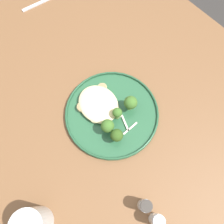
% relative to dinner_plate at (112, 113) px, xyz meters
% --- Properties ---
extents(ground, '(6.00, 6.00, 0.00)m').
position_rel_dinner_plate_xyz_m(ground, '(0.00, -0.04, -0.75)').
color(ground, '#2D2B28').
extents(wooden_dining_table, '(1.40, 1.00, 0.74)m').
position_rel_dinner_plate_xyz_m(wooden_dining_table, '(0.00, -0.04, -0.09)').
color(wooden_dining_table, brown).
rests_on(wooden_dining_table, ground).
extents(dinner_plate, '(0.29, 0.29, 0.02)m').
position_rel_dinner_plate_xyz_m(dinner_plate, '(0.00, 0.00, 0.00)').
color(dinner_plate, '#235133').
rests_on(dinner_plate, wooden_dining_table).
extents(noodle_bed, '(0.14, 0.11, 0.03)m').
position_rel_dinner_plate_xyz_m(noodle_bed, '(0.05, 0.02, 0.01)').
color(noodle_bed, beige).
rests_on(noodle_bed, dinner_plate).
extents(seared_scallop_front_small, '(0.03, 0.03, 0.01)m').
position_rel_dinner_plate_xyz_m(seared_scallop_front_small, '(0.08, 0.01, 0.01)').
color(seared_scallop_front_small, beige).
rests_on(seared_scallop_front_small, dinner_plate).
extents(seared_scallop_on_noodles, '(0.03, 0.03, 0.01)m').
position_rel_dinner_plate_xyz_m(seared_scallop_on_noodles, '(0.07, 0.06, 0.01)').
color(seared_scallop_on_noodles, '#DBB77A').
rests_on(seared_scallop_on_noodles, dinner_plate).
extents(seared_scallop_large_seared, '(0.03, 0.03, 0.01)m').
position_rel_dinner_plate_xyz_m(seared_scallop_large_seared, '(0.03, -0.02, 0.01)').
color(seared_scallop_large_seared, beige).
rests_on(seared_scallop_large_seared, dinner_plate).
extents(seared_scallop_right_edge, '(0.03, 0.03, 0.01)m').
position_rel_dinner_plate_xyz_m(seared_scallop_right_edge, '(0.05, 0.01, 0.01)').
color(seared_scallop_right_edge, '#E5C689').
rests_on(seared_scallop_right_edge, dinner_plate).
extents(seared_scallop_left_edge, '(0.03, 0.03, 0.01)m').
position_rel_dinner_plate_xyz_m(seared_scallop_left_edge, '(0.08, -0.03, 0.01)').
color(seared_scallop_left_edge, '#DBB77A').
rests_on(seared_scallop_left_edge, dinner_plate).
extents(seared_scallop_tiny_bay, '(0.03, 0.03, 0.01)m').
position_rel_dinner_plate_xyz_m(seared_scallop_tiny_bay, '(0.02, 0.05, 0.01)').
color(seared_scallop_tiny_bay, beige).
rests_on(seared_scallop_tiny_bay, dinner_plate).
extents(seared_scallop_center_golden, '(0.03, 0.03, 0.02)m').
position_rel_dinner_plate_xyz_m(seared_scallop_center_golden, '(0.02, 0.03, 0.01)').
color(seared_scallop_center_golden, '#DBB77A').
rests_on(seared_scallop_center_golden, dinner_plate).
extents(broccoli_floret_center_pile, '(0.04, 0.04, 0.06)m').
position_rel_dinner_plate_xyz_m(broccoli_floret_center_pile, '(-0.03, 0.04, 0.04)').
color(broccoli_floret_center_pile, '#89A356').
rests_on(broccoli_floret_center_pile, dinner_plate).
extents(broccoli_floret_small_sprig, '(0.04, 0.04, 0.06)m').
position_rel_dinner_plate_xyz_m(broccoli_floret_small_sprig, '(-0.07, 0.04, 0.04)').
color(broccoli_floret_small_sprig, '#89A356').
rests_on(broccoli_floret_small_sprig, dinner_plate).
extents(broccoli_floret_split_head, '(0.04, 0.04, 0.06)m').
position_rel_dinner_plate_xyz_m(broccoli_floret_split_head, '(-0.02, -0.05, 0.04)').
color(broccoli_floret_split_head, '#7A994C').
rests_on(broccoli_floret_split_head, dinner_plate).
extents(broccoli_floret_tall_stalk, '(0.03, 0.03, 0.05)m').
position_rel_dinner_plate_xyz_m(broccoli_floret_tall_stalk, '(-0.02, -0.00, 0.03)').
color(broccoli_floret_tall_stalk, '#89A356').
rests_on(broccoli_floret_tall_stalk, dinner_plate).
extents(onion_sliver_long_sliver, '(0.05, 0.02, 0.00)m').
position_rel_dinner_plate_xyz_m(onion_sliver_long_sliver, '(-0.05, -0.01, 0.01)').
color(onion_sliver_long_sliver, silver).
rests_on(onion_sliver_long_sliver, dinner_plate).
extents(onion_sliver_curled_piece, '(0.01, 0.06, 0.00)m').
position_rel_dinner_plate_xyz_m(onion_sliver_curled_piece, '(-0.07, -0.01, 0.01)').
color(onion_sliver_curled_piece, silver).
rests_on(onion_sliver_curled_piece, dinner_plate).
extents(onion_sliver_short_strip, '(0.04, 0.03, 0.00)m').
position_rel_dinner_plate_xyz_m(onion_sliver_short_strip, '(-0.01, -0.02, 0.01)').
color(onion_sliver_short_strip, silver).
rests_on(onion_sliver_short_strip, dinner_plate).
extents(water_glass, '(0.08, 0.08, 0.11)m').
position_rel_dinner_plate_xyz_m(water_glass, '(-0.11, 0.34, 0.04)').
color(water_glass, silver).
rests_on(water_glass, wooden_dining_table).
extents(dinner_fork, '(0.04, 0.19, 0.00)m').
position_rel_dinner_plate_xyz_m(dinner_fork, '(0.53, -0.11, -0.01)').
color(dinner_fork, silver).
rests_on(dinner_fork, wooden_dining_table).
extents(salt_shaker, '(0.03, 0.03, 0.07)m').
position_rel_dinner_plate_xyz_m(salt_shaker, '(-0.30, 0.11, 0.02)').
color(salt_shaker, white).
rests_on(salt_shaker, wooden_dining_table).
extents(pepper_shaker, '(0.03, 0.03, 0.07)m').
position_rel_dinner_plate_xyz_m(pepper_shaker, '(-0.26, 0.11, 0.02)').
color(pepper_shaker, white).
rests_on(pepper_shaker, wooden_dining_table).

